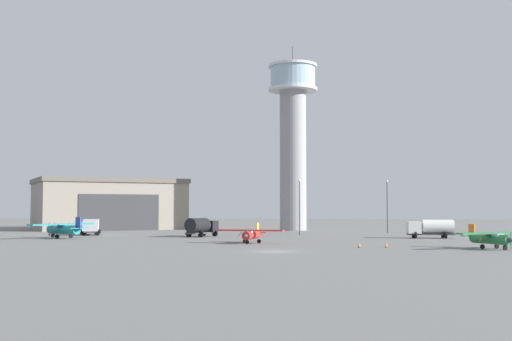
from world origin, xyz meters
The scene contains 13 objects.
ground_plane centered at (0.00, 0.00, 0.00)m, with size 400.00×400.00×0.00m, color slate.
control_tower centered at (1.02, 64.34, 20.93)m, with size 10.23×10.23×38.73m.
hangar centered at (-39.83, 69.12, 5.48)m, with size 37.53×34.23×10.92m.
airplane_teal centered at (-33.30, 26.51, 1.52)m, with size 8.43×10.02×3.26m.
airplane_red centered at (-3.65, 15.74, 1.22)m, with size 8.87×6.94×2.61m.
airplane_green centered at (24.24, 5.94, 1.29)m, with size 8.97×7.15×2.76m.
truck_fuel_tanker_white centered at (22.67, 31.46, 1.61)m, with size 7.02×3.11×2.84m.
truck_fuel_tanker_black centered at (-13.32, 33.60, 1.67)m, with size 4.89×6.62×3.04m.
truck_box_silver centered at (-33.30, 38.92, 1.53)m, with size 4.51×7.47×2.66m.
light_post_east centered at (18.66, 51.11, 5.76)m, with size 0.44×0.44×9.80m.
light_post_north centered at (2.48, 40.51, 5.59)m, with size 0.44×0.44×9.49m.
traffic_cone_near_left centered at (12.84, 7.68, 0.32)m, with size 0.36×0.36×0.64m.
traffic_cone_near_right centered at (9.66, 7.09, 0.33)m, with size 0.36×0.36×0.68m.
Camera 1 is at (3.20, -67.85, 4.65)m, focal length 44.48 mm.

